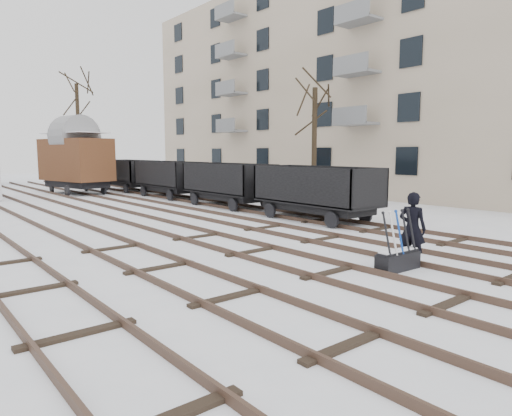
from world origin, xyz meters
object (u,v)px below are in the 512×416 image
at_px(ground_frame, 398,259).
at_px(box_van_wagon, 76,159).
at_px(worker, 412,229).
at_px(freight_wagon_a, 316,200).

xyz_separation_m(ground_frame, box_van_wagon, (0.62, 26.15, 2.17)).
height_order(worker, box_van_wagon, box_van_wagon).
bearing_deg(worker, ground_frame, 84.63).
relative_size(ground_frame, freight_wagon_a, 0.26).
xyz_separation_m(ground_frame, worker, (0.75, 0.10, 0.67)).
bearing_deg(worker, freight_wagon_a, -41.23).
distance_m(ground_frame, worker, 1.01).
relative_size(freight_wagon_a, box_van_wagon, 0.94).
height_order(worker, freight_wagon_a, freight_wagon_a).
distance_m(worker, freight_wagon_a, 7.86).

